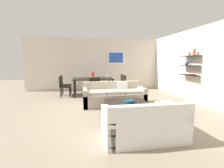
{
  "coord_description": "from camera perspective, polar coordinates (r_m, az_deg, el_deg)",
  "views": [
    {
      "loc": [
        -1.01,
        -5.15,
        1.52
      ],
      "look_at": [
        -0.06,
        0.2,
        0.75
      ],
      "focal_mm": 26.16,
      "sensor_mm": 36.0,
      "label": 1
    }
  ],
  "objects": [
    {
      "name": "ground_plane",
      "position": [
        5.46,
        1.04,
        -8.09
      ],
      "size": [
        18.0,
        18.0,
        0.0
      ],
      "primitive_type": "plane",
      "color": "gray"
    },
    {
      "name": "back_wall_unit",
      "position": [
        8.78,
        -1.41,
        7.0
      ],
      "size": [
        8.4,
        0.09,
        2.7
      ],
      "color": "silver",
      "rests_on": "ground"
    },
    {
      "name": "right_wall_shelf_unit",
      "position": [
        7.02,
        25.23,
        5.93
      ],
      "size": [
        0.34,
        8.2,
        2.7
      ],
      "color": "silver",
      "rests_on": "ground"
    },
    {
      "name": "sofa_beige",
      "position": [
        5.71,
        0.68,
        -4.34
      ],
      "size": [
        2.11,
        0.9,
        0.78
      ],
      "color": "#B2A893",
      "rests_on": "ground"
    },
    {
      "name": "loveseat_white",
      "position": [
        3.35,
        11.09,
        -13.64
      ],
      "size": [
        1.56,
        0.9,
        0.78
      ],
      "color": "white",
      "rests_on": "ground"
    },
    {
      "name": "coffee_table",
      "position": [
        4.57,
        5.48,
        -8.92
      ],
      "size": [
        1.14,
        1.08,
        0.38
      ],
      "color": "black",
      "rests_on": "ground"
    },
    {
      "name": "decorative_bowl",
      "position": [
        4.56,
        6.01,
        -5.99
      ],
      "size": [
        0.29,
        0.29,
        0.07
      ],
      "color": "navy",
      "rests_on": "coffee_table"
    },
    {
      "name": "dining_table",
      "position": [
        7.38,
        -6.62,
        1.52
      ],
      "size": [
        1.75,
        1.02,
        0.75
      ],
      "color": "black",
      "rests_on": "ground"
    },
    {
      "name": "dining_chair_left_far",
      "position": [
        7.67,
        -16.32,
        0.15
      ],
      "size": [
        0.44,
        0.44,
        0.88
      ],
      "color": "black",
      "rests_on": "ground"
    },
    {
      "name": "dining_chair_right_far",
      "position": [
        7.81,
        2.73,
        0.6
      ],
      "size": [
        0.44,
        0.44,
        0.88
      ],
      "color": "black",
      "rests_on": "ground"
    },
    {
      "name": "dining_chair_right_near",
      "position": [
        7.37,
        3.51,
        0.15
      ],
      "size": [
        0.44,
        0.44,
        0.88
      ],
      "color": "black",
      "rests_on": "ground"
    },
    {
      "name": "dining_chair_foot",
      "position": [
        6.5,
        -6.12,
        -0.95
      ],
      "size": [
        0.44,
        0.44,
        0.88
      ],
      "color": "black",
      "rests_on": "ground"
    },
    {
      "name": "dining_chair_left_near",
      "position": [
        7.22,
        -16.71,
        -0.35
      ],
      "size": [
        0.44,
        0.44,
        0.88
      ],
      "color": "black",
      "rests_on": "ground"
    },
    {
      "name": "wine_glass_right_near",
      "position": [
        7.31,
        -1.43,
        2.93
      ],
      "size": [
        0.06,
        0.06,
        0.16
      ],
      "color": "silver",
      "rests_on": "dining_table"
    },
    {
      "name": "wine_glass_right_far",
      "position": [
        7.56,
        -1.71,
        3.04
      ],
      "size": [
        0.08,
        0.08,
        0.15
      ],
      "color": "silver",
      "rests_on": "dining_table"
    },
    {
      "name": "wine_glass_left_near",
      "position": [
        7.23,
        -11.81,
        2.85
      ],
      "size": [
        0.07,
        0.07,
        0.19
      ],
      "color": "silver",
      "rests_on": "dining_table"
    },
    {
      "name": "centerpiece_vase",
      "position": [
        7.38,
        -6.81,
        3.26
      ],
      "size": [
        0.16,
        0.16,
        0.31
      ],
      "color": "#D85933",
      "rests_on": "dining_table"
    }
  ]
}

